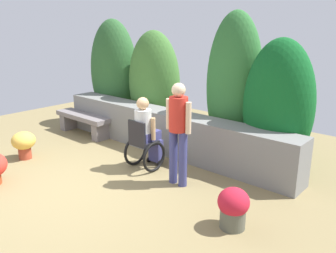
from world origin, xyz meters
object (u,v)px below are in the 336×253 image
object	(u,v)px
person_standing_companion	(178,127)
flower_pot_red_accent	(24,143)
person_in_wheelchair	(146,135)
flower_pot_purple_near	(233,207)
stone_bench	(83,121)

from	to	relation	value
person_standing_companion	flower_pot_red_accent	distance (m)	3.25
person_in_wheelchair	flower_pot_purple_near	world-z (taller)	person_in_wheelchair
stone_bench	person_in_wheelchair	world-z (taller)	person_in_wheelchair
person_standing_companion	flower_pot_red_accent	xyz separation A→B (m)	(-2.98, -1.12, -0.65)
flower_pot_red_accent	flower_pot_purple_near	bearing A→B (deg)	7.79
stone_bench	flower_pot_red_accent	xyz separation A→B (m)	(0.44, -1.71, -0.01)
stone_bench	person_in_wheelchair	xyz separation A→B (m)	(2.54, -0.45, 0.29)
flower_pot_red_accent	person_standing_companion	bearing A→B (deg)	20.56
stone_bench	flower_pot_purple_near	bearing A→B (deg)	-7.34
flower_pot_purple_near	flower_pot_red_accent	bearing A→B (deg)	-172.21
person_in_wheelchair	flower_pot_red_accent	size ratio (longest dim) A/B	2.44
person_in_wheelchair	person_standing_companion	size ratio (longest dim) A/B	0.79
stone_bench	flower_pot_red_accent	bearing A→B (deg)	-69.72
person_in_wheelchair	stone_bench	bearing A→B (deg)	174.60
person_standing_companion	flower_pot_purple_near	xyz separation A→B (m)	(1.36, -0.52, -0.68)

